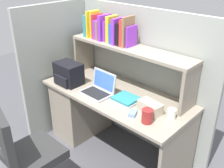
{
  "coord_description": "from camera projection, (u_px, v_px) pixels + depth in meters",
  "views": [
    {
      "loc": [
        1.59,
        -1.73,
        1.99
      ],
      "look_at": [
        0.0,
        -0.05,
        0.85
      ],
      "focal_mm": 41.66,
      "sensor_mm": 36.0,
      "label": 1
    }
  ],
  "objects": [
    {
      "name": "cubicle_partition_left",
      "position": [
        61.0,
        68.0,
        3.14
      ],
      "size": [
        0.05,
        1.06,
        1.55
      ],
      "primitive_type": "cube",
      "color": "#939991",
      "rests_on": "ground_plane"
    },
    {
      "name": "desk_book_stack",
      "position": [
        126.0,
        99.0,
        2.5
      ],
      "size": [
        0.23,
        0.2,
        0.05
      ],
      "color": "white",
      "rests_on": "desk"
    },
    {
      "name": "tissue_box",
      "position": [
        150.0,
        107.0,
        2.32
      ],
      "size": [
        0.23,
        0.15,
        0.1
      ],
      "primitive_type": "cube",
      "rotation": [
        0.0,
        0.0,
        -0.14
      ],
      "color": "#BFB299",
      "rests_on": "desk"
    },
    {
      "name": "backpack",
      "position": [
        68.0,
        74.0,
        2.82
      ],
      "size": [
        0.3,
        0.23,
        0.24
      ],
      "color": "black",
      "rests_on": "desk"
    },
    {
      "name": "computer_mouse",
      "position": [
        133.0,
        113.0,
        2.29
      ],
      "size": [
        0.1,
        0.12,
        0.03
      ],
      "primitive_type": "cube",
      "rotation": [
        0.0,
        0.0,
        0.42
      ],
      "color": "#7299C6",
      "rests_on": "desk"
    },
    {
      "name": "ground_plane",
      "position": [
        115.0,
        149.0,
        2.99
      ],
      "size": [
        8.0,
        8.0,
        0.0
      ],
      "primitive_type": "plane",
      "color": "#4C4C51"
    },
    {
      "name": "overhead_hutch",
      "position": [
        129.0,
        56.0,
        2.64
      ],
      "size": [
        1.44,
        0.28,
        0.45
      ],
      "color": "gray",
      "rests_on": "desk"
    },
    {
      "name": "laptop",
      "position": [
        99.0,
        89.0,
        2.64
      ],
      "size": [
        0.31,
        0.25,
        0.22
      ],
      "color": "#B7BABF",
      "rests_on": "desk"
    },
    {
      "name": "cubicle_partition_rear",
      "position": [
        138.0,
        78.0,
        2.89
      ],
      "size": [
        1.84,
        0.05,
        1.55
      ],
      "primitive_type": "cube",
      "color": "#939991",
      "rests_on": "ground_plane"
    },
    {
      "name": "office_chair",
      "position": [
        28.0,
        161.0,
        2.25
      ],
      "size": [
        0.52,
        0.53,
        0.93
      ],
      "rotation": [
        0.0,
        0.0,
        2.91
      ],
      "color": "black",
      "rests_on": "ground_plane"
    },
    {
      "name": "paper_cup",
      "position": [
        172.0,
        114.0,
        2.23
      ],
      "size": [
        0.08,
        0.08,
        0.09
      ],
      "primitive_type": "cylinder",
      "color": "white",
      "rests_on": "desk"
    },
    {
      "name": "snack_canister",
      "position": [
        147.0,
        116.0,
        2.17
      ],
      "size": [
        0.1,
        0.1,
        0.12
      ],
      "primitive_type": "cylinder",
      "color": "maroon",
      "rests_on": "desk"
    },
    {
      "name": "reference_books_on_shelf",
      "position": [
        108.0,
        29.0,
        2.72
      ],
      "size": [
        0.65,
        0.19,
        0.3
      ],
      "color": "blue",
      "rests_on": "overhead_hutch"
    },
    {
      "name": "desk",
      "position": [
        91.0,
        107.0,
        3.05
      ],
      "size": [
        1.6,
        0.7,
        0.73
      ],
      "color": "gray",
      "rests_on": "ground_plane"
    }
  ]
}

